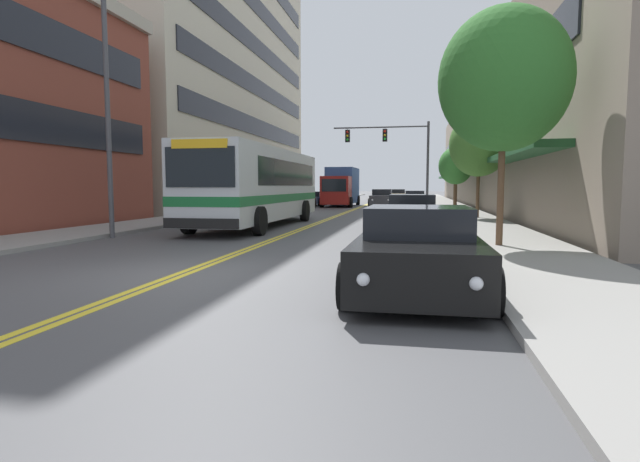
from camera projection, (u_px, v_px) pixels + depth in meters
The scene contains 22 objects.
ground_plane at pixel (367, 204), 45.78m from camera, with size 240.00×240.00×0.00m, color #4C4C4F.
sidewalk_left at pixel (293, 203), 47.10m from camera, with size 3.01×106.00×0.12m.
sidewalk_right at pixel (446, 204), 44.46m from camera, with size 3.01×106.00×0.12m.
centre_line at pixel (367, 204), 45.78m from camera, with size 0.34×106.00×0.01m.
office_tower_left at pixel (190, 31), 42.39m from camera, with size 12.08×31.71×29.62m.
storefront_row_right at pixel (515, 144), 42.91m from camera, with size 9.10×68.00×10.58m.
city_bus at pixel (259, 184), 21.05m from camera, with size 2.88×11.60×3.17m.
car_red_parked_left_near at pixel (298, 201), 37.12m from camera, with size 2.15×4.35×1.21m.
car_slate_blue_parked_left_mid at pixel (312, 199), 43.21m from camera, with size 2.07×4.46×1.22m.
car_black_parked_right_foreground at pixel (418, 253), 7.84m from camera, with size 2.11×4.22×1.36m.
car_charcoal_parked_right_mid at pixel (412, 213), 18.89m from camera, with size 2.20×4.59×1.36m.
car_silver_parked_right_far at pixel (415, 198), 44.52m from camera, with size 2.14×4.75×1.27m.
car_beige_moving_lead at pixel (397, 196), 55.74m from camera, with size 2.18×4.79×1.33m.
car_dark_grey_moving_second at pixel (382, 198), 41.32m from camera, with size 2.04×4.32×1.43m.
car_white_moving_third at pixel (398, 194), 67.33m from camera, with size 1.99×4.87×1.20m.
box_truck at pixel (341, 187), 41.99m from camera, with size 2.57×7.29×3.23m.
traffic_signal_mast at pixel (394, 147), 36.97m from camera, with size 7.10×0.38×6.40m.
street_lamp_left_near at pixel (114, 67), 15.68m from camera, with size 2.35×0.28×9.28m.
street_tree_right_near at pixel (504, 80), 12.86m from camera, with size 3.35×3.35×6.14m.
street_tree_right_mid at pixel (479, 144), 24.56m from camera, with size 2.89×2.89×5.20m.
street_tree_right_far at pixel (456, 166), 37.19m from camera, with size 2.54×2.54×4.48m.
fire_hydrant at pixel (457, 217), 18.91m from camera, with size 0.36×0.28×0.79m.
Camera 1 is at (4.39, -8.81, 1.68)m, focal length 28.00 mm.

